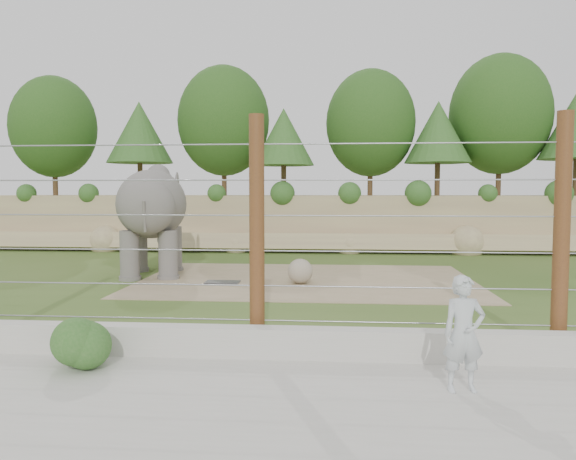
# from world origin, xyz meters

# --- Properties ---
(ground) EXTENTS (90.00, 90.00, 0.00)m
(ground) POSITION_xyz_m (0.00, 0.00, 0.00)
(ground) COLOR #37561D
(ground) RESTS_ON ground
(back_embankment) EXTENTS (30.00, 5.52, 8.77)m
(back_embankment) POSITION_xyz_m (0.59, 12.68, 3.97)
(back_embankment) COLOR #9D8465
(back_embankment) RESTS_ON ground
(dirt_patch) EXTENTS (10.00, 7.00, 0.02)m
(dirt_patch) POSITION_xyz_m (0.50, 3.00, 0.01)
(dirt_patch) COLOR #95835E
(dirt_patch) RESTS_ON ground
(drain_grate) EXTENTS (1.00, 0.60, 0.03)m
(drain_grate) POSITION_xyz_m (-1.96, 2.23, 0.04)
(drain_grate) COLOR #262628
(drain_grate) RESTS_ON dirt_patch
(elephant) EXTENTS (2.72, 4.67, 3.55)m
(elephant) POSITION_xyz_m (-4.51, 3.61, 1.78)
(elephant) COLOR #5E5954
(elephant) RESTS_ON ground
(stone_ball) EXTENTS (0.73, 0.73, 0.73)m
(stone_ball) POSITION_xyz_m (0.34, 2.22, 0.38)
(stone_ball) COLOR gray
(stone_ball) RESTS_ON dirt_patch
(retaining_wall) EXTENTS (26.00, 0.35, 0.50)m
(retaining_wall) POSITION_xyz_m (0.00, -5.00, 0.25)
(retaining_wall) COLOR #BCB9AE
(retaining_wall) RESTS_ON ground
(walkway) EXTENTS (26.00, 4.00, 0.01)m
(walkway) POSITION_xyz_m (0.00, -7.00, 0.01)
(walkway) COLOR #BCB9AE
(walkway) RESTS_ON ground
(barrier_fence) EXTENTS (20.26, 0.26, 4.00)m
(barrier_fence) POSITION_xyz_m (0.00, -4.50, 2.00)
(barrier_fence) COLOR #532B1B
(barrier_fence) RESTS_ON ground
(walkway_shrub) EXTENTS (0.80, 0.80, 0.80)m
(walkway_shrub) POSITION_xyz_m (-2.60, -5.80, 0.41)
(walkway_shrub) COLOR #2C6020
(walkway_shrub) RESTS_ON walkway
(zookeeper) EXTENTS (0.62, 0.46, 1.58)m
(zookeeper) POSITION_xyz_m (3.05, -6.33, 0.80)
(zookeeper) COLOR #B3B6BD
(zookeeper) RESTS_ON walkway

